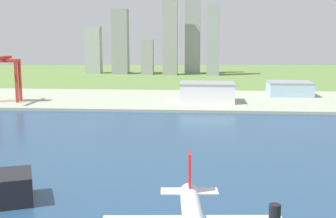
# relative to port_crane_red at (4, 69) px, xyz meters

# --- Properties ---
(ground_plane) EXTENTS (2400.00, 2400.00, 0.00)m
(ground_plane) POSITION_rel_port_crane_red_xyz_m (151.66, -152.99, -32.78)
(ground_plane) COLOR #5E7E3D
(water_bay) EXTENTS (840.00, 360.00, 0.15)m
(water_bay) POSITION_rel_port_crane_red_xyz_m (151.66, -212.99, -32.70)
(water_bay) COLOR navy
(water_bay) RESTS_ON ground
(industrial_pier) EXTENTS (840.00, 140.00, 2.50)m
(industrial_pier) POSITION_rel_port_crane_red_xyz_m (151.66, 37.01, -31.53)
(industrial_pier) COLOR #9FA890
(industrial_pier) RESTS_ON ground
(port_crane_red) EXTENTS (25.08, 47.75, 41.81)m
(port_crane_red) POSITION_rel_port_crane_red_xyz_m (0.00, 0.00, 0.00)
(port_crane_red) COLOR #B72D23
(port_crane_red) RESTS_ON industrial_pier
(warehouse_main) EXTENTS (49.50, 37.16, 17.78)m
(warehouse_main) POSITION_rel_port_crane_red_xyz_m (183.53, 16.82, -21.37)
(warehouse_main) COLOR white
(warehouse_main) RESTS_ON industrial_pier
(warehouse_annex) EXTENTS (43.66, 34.45, 14.28)m
(warehouse_annex) POSITION_rel_port_crane_red_xyz_m (267.14, 67.45, -23.12)
(warehouse_annex) COLOR #99BCD1
(warehouse_annex) RESTS_ON industrial_pier
(distant_skyline) EXTENTS (226.33, 52.46, 126.63)m
(distant_skyline) POSITION_rel_port_crane_red_xyz_m (102.43, 356.47, 20.92)
(distant_skyline) COLOR #A3A8A9
(distant_skyline) RESTS_ON ground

